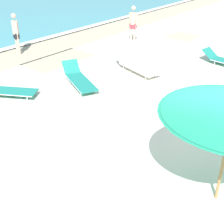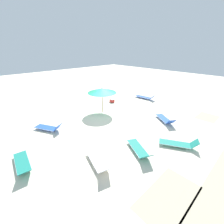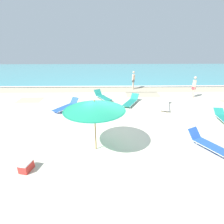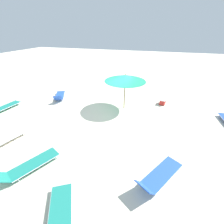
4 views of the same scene
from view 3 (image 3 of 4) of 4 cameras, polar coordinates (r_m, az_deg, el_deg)
name	(u,v)px [view 3 (image 3 of 4)]	position (r m, az deg, el deg)	size (l,w,h in m)	color
ground_plane	(112,139)	(8.67, 0.15, -8.88)	(60.00, 60.00, 0.16)	beige
ocean_water	(110,72)	(27.93, -0.75, 13.03)	(60.00, 19.81, 0.07)	teal
beach_umbrella	(94,106)	(6.94, -5.77, 2.01)	(2.51, 2.51, 2.27)	#9E7547
sun_lounger_beside_umbrella	(66,106)	(12.54, -14.65, 1.91)	(1.62, 2.10, 0.60)	blue
sun_lounger_near_water_left	(164,105)	(12.98, 16.76, 2.35)	(1.16, 2.18, 0.60)	white
sun_lounger_near_water_right	(131,101)	(13.20, 6.23, 3.49)	(1.48, 2.18, 0.58)	#1E8475
sun_lounger_mid_beach_solo	(210,144)	(8.82, 29.27, -9.19)	(1.50, 2.10, 0.61)	blue
sun_lounger_mid_beach_pair_a	(103,97)	(14.30, -3.09, 5.06)	(1.59, 2.15, 0.60)	#1E8475
beachgoer_wading_adult	(194,86)	(16.06, 25.21, 7.79)	(0.27, 0.45, 1.76)	beige
beachgoer_shoreline_child	(133,79)	(17.38, 6.99, 10.64)	(0.27, 0.44, 1.76)	beige
cooler_box	(26,166)	(7.31, -26.25, -15.56)	(0.45, 0.56, 0.37)	red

